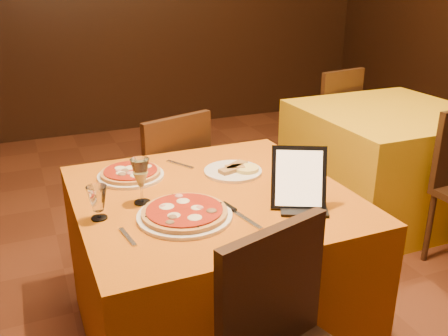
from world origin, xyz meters
name	(u,v)px	position (x,y,z in m)	size (l,w,h in m)	color
floor	(244,328)	(0.00, 0.00, -0.01)	(6.00, 7.00, 0.01)	#5E2D19
main_table	(212,270)	(-0.17, -0.01, 0.38)	(1.10, 1.10, 0.75)	#B65A0B
side_table	(386,162)	(1.44, 0.77, 0.38)	(1.10, 1.10, 0.75)	#E2A60E
chair_main_far	(160,186)	(-0.17, 0.80, 0.46)	(0.42, 0.42, 0.91)	black
chair_side_far	(322,122)	(1.44, 1.57, 0.46)	(0.40, 0.40, 0.91)	black
pizza_near	(185,214)	(-0.34, -0.18, 0.77)	(0.36, 0.36, 0.03)	white
pizza_far	(131,174)	(-0.44, 0.29, 0.77)	(0.30, 0.30, 0.03)	white
cutlet_dish	(233,170)	(0.01, 0.16, 0.76)	(0.27, 0.27, 0.03)	white
wine_glass	(141,181)	(-0.46, 0.00, 0.84)	(0.08, 0.08, 0.19)	#CBCE75
water_glass	(98,203)	(-0.64, -0.07, 0.81)	(0.07, 0.07, 0.13)	silver
tablet	(299,177)	(0.10, -0.26, 0.87)	(0.21, 0.02, 0.24)	black
knife	(242,216)	(-0.15, -0.26, 0.75)	(0.24, 0.02, 0.01)	#B9B8BF
fork_near	(128,237)	(-0.57, -0.25, 0.75)	(0.14, 0.02, 0.01)	#ADADB4
fork_far	(180,164)	(-0.19, 0.35, 0.75)	(0.17, 0.02, 0.01)	#ABABB2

